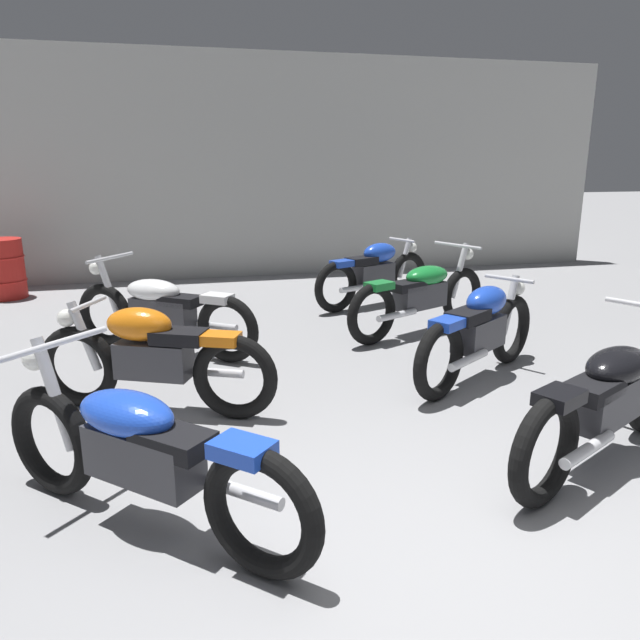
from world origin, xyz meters
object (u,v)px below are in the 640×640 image
motorcycle_left_row_1 (153,357)px  motorcycle_left_row_2 (162,310)px  oil_drum (4,269)px  motorcycle_left_row_0 (142,452)px  motorcycle_right_row_2 (421,294)px  motorcycle_right_row_0 (608,398)px  motorcycle_right_row_3 (374,272)px  motorcycle_right_row_1 (480,330)px

motorcycle_left_row_1 → motorcycle_left_row_2: bearing=88.1°
motorcycle_left_row_2 → oil_drum: 3.86m
motorcycle_left_row_0 → oil_drum: (-2.15, 6.27, -0.03)m
motorcycle_right_row_2 → motorcycle_left_row_2: bearing=-178.2°
motorcycle_left_row_2 → motorcycle_right_row_0: (2.81, -3.06, 0.00)m
motorcycle_right_row_0 → oil_drum: (-5.03, 6.22, -0.03)m
motorcycle_left_row_1 → motorcycle_right_row_3: same height
motorcycle_right_row_3 → motorcycle_right_row_2: bearing=-86.3°
oil_drum → motorcycle_right_row_3: bearing=-18.6°
motorcycle_left_row_2 → motorcycle_right_row_3: bearing=28.1°
motorcycle_right_row_2 → oil_drum: size_ratio=2.37×
motorcycle_right_row_2 → motorcycle_right_row_0: bearing=-90.8°
motorcycle_right_row_1 → motorcycle_right_row_3: size_ratio=0.92×
motorcycle_left_row_1 → motorcycle_right_row_3: (2.82, 3.01, 0.00)m
motorcycle_right_row_1 → motorcycle_right_row_3: bearing=89.9°
motorcycle_right_row_0 → oil_drum: 8.00m
motorcycle_left_row_0 → motorcycle_left_row_1: bearing=89.4°
motorcycle_right_row_0 → motorcycle_right_row_1: 1.60m
motorcycle_left_row_0 → motorcycle_left_row_1: motorcycle_left_row_0 is taller
motorcycle_right_row_0 → motorcycle_right_row_1: bearing=91.7°
motorcycle_left_row_0 → motorcycle_right_row_3: motorcycle_left_row_0 is taller
motorcycle_right_row_1 → oil_drum: bearing=137.2°
motorcycle_left_row_1 → motorcycle_right_row_2: size_ratio=0.91×
motorcycle_left_row_1 → oil_drum: (-2.17, 4.68, -0.03)m
motorcycle_right_row_1 → motorcycle_right_row_2: bearing=86.5°
motorcycle_left_row_2 → motorcycle_right_row_3: 3.14m
motorcycle_left_row_1 → motorcycle_right_row_0: (2.86, -1.53, -0.01)m
motorcycle_right_row_0 → motorcycle_right_row_3: 4.54m
motorcycle_left_row_1 → motorcycle_left_row_2: 1.53m
motorcycle_right_row_0 → motorcycle_right_row_3: (-0.04, 4.54, 0.01)m
motorcycle_right_row_3 → motorcycle_left_row_1: bearing=-133.2°
motorcycle_right_row_2 → motorcycle_right_row_3: 1.39m
motorcycle_left_row_2 → motorcycle_right_row_0: bearing=-47.4°
motorcycle_left_row_1 → motorcycle_right_row_1: same height
motorcycle_right_row_0 → oil_drum: motorcycle_right_row_0 is taller
motorcycle_right_row_0 → motorcycle_right_row_1: motorcycle_right_row_0 is taller
motorcycle_right_row_0 → motorcycle_left_row_1: bearing=151.8°
motorcycle_right_row_0 → motorcycle_right_row_3: bearing=90.5°
motorcycle_right_row_2 → motorcycle_right_row_1: bearing=-93.5°
motorcycle_left_row_1 → motorcycle_right_row_0: size_ratio=0.93×
motorcycle_right_row_0 → motorcycle_right_row_2: size_ratio=0.98×
motorcycle_right_row_3 → oil_drum: (-4.99, 1.68, -0.03)m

